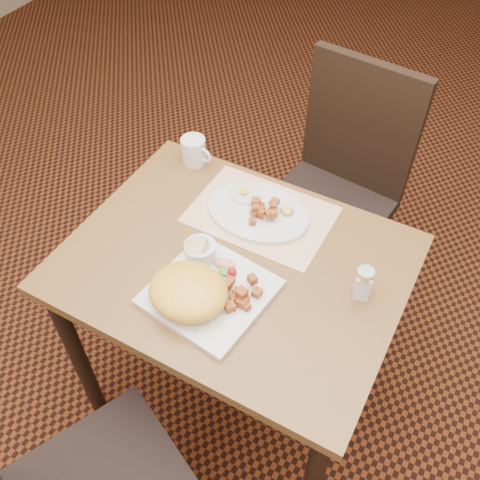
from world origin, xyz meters
name	(u,v)px	position (x,y,z in m)	size (l,w,h in m)	color
ground	(236,389)	(0.00, 0.00, 0.00)	(8.00, 8.00, 0.00)	black
table	(235,285)	(0.00, 0.00, 0.64)	(0.90, 0.70, 0.75)	brown
chair_far	(339,181)	(0.07, 0.67, 0.54)	(0.47, 0.48, 0.97)	black
placemat	(261,215)	(-0.02, 0.19, 0.75)	(0.40, 0.28, 0.00)	white
plate_square	(210,292)	(0.00, -0.13, 0.76)	(0.28, 0.28, 0.02)	silver
plate_oval	(258,212)	(-0.02, 0.18, 0.76)	(0.30, 0.23, 0.02)	silver
hollandaise_mound	(188,291)	(-0.03, -0.18, 0.80)	(0.20, 0.18, 0.07)	yellow
ramekin	(200,251)	(-0.08, -0.04, 0.79)	(0.08, 0.08, 0.05)	silver
garnish_sq	(227,267)	(0.01, -0.05, 0.78)	(0.08, 0.06, 0.03)	#387223
fried_egg	(246,193)	(-0.09, 0.23, 0.77)	(0.10, 0.10, 0.02)	white
garnish_ov	(287,211)	(0.05, 0.21, 0.78)	(0.05, 0.04, 0.02)	#387223
salt_shaker	(363,283)	(0.34, 0.05, 0.80)	(0.05, 0.05, 0.10)	white
coffee_mug	(194,151)	(-0.31, 0.30, 0.79)	(0.11, 0.08, 0.09)	silver
home_fries_sq	(240,295)	(0.08, -0.11, 0.78)	(0.10, 0.12, 0.04)	#B0561C
home_fries_ov	(262,210)	(-0.01, 0.17, 0.79)	(0.09, 0.11, 0.04)	#B0561C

